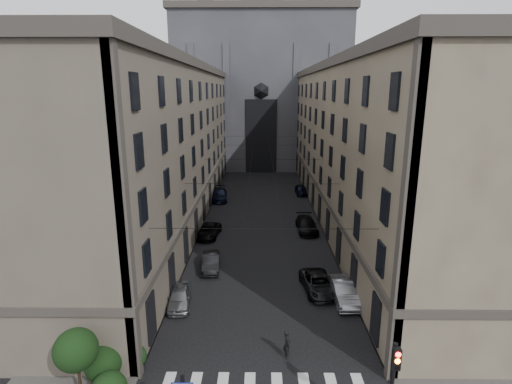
{
  "coord_description": "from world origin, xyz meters",
  "views": [
    {
      "loc": [
        -0.23,
        -12.93,
        15.67
      ],
      "look_at": [
        -0.48,
        12.61,
        9.13
      ],
      "focal_mm": 28.0,
      "sensor_mm": 36.0,
      "label": 1
    }
  ],
  "objects_px": {
    "gothic_tower": "(261,80)",
    "car_right_near": "(344,291)",
    "car_right_midnear": "(318,283)",
    "car_right_far": "(301,190)",
    "car_left_far": "(219,195)",
    "car_right_midfar": "(307,225)",
    "car_left_midfar": "(208,231)",
    "pedestrian": "(287,344)",
    "traffic_light_right": "(393,383)",
    "car_left_near": "(180,297)",
    "car_left_midnear": "(211,262)"
  },
  "relations": [
    {
      "from": "gothic_tower",
      "to": "car_right_near",
      "type": "relative_size",
      "value": 12.13
    },
    {
      "from": "car_right_midnear",
      "to": "car_right_far",
      "type": "xyz_separation_m",
      "value": [
        1.73,
        30.7,
        0.03
      ]
    },
    {
      "from": "car_left_near",
      "to": "pedestrian",
      "type": "relative_size",
      "value": 2.23
    },
    {
      "from": "gothic_tower",
      "to": "car_right_near",
      "type": "bearing_deg",
      "value": -84.12
    },
    {
      "from": "pedestrian",
      "to": "car_left_near",
      "type": "bearing_deg",
      "value": 46.0
    },
    {
      "from": "car_left_midnear",
      "to": "pedestrian",
      "type": "height_order",
      "value": "pedestrian"
    },
    {
      "from": "gothic_tower",
      "to": "car_left_midfar",
      "type": "bearing_deg",
      "value": -97.2
    },
    {
      "from": "car_left_midfar",
      "to": "pedestrian",
      "type": "bearing_deg",
      "value": -63.95
    },
    {
      "from": "car_left_midnear",
      "to": "car_right_midnear",
      "type": "height_order",
      "value": "car_left_midnear"
    },
    {
      "from": "gothic_tower",
      "to": "car_right_far",
      "type": "distance_m",
      "value": 33.44
    },
    {
      "from": "car_left_far",
      "to": "car_right_near",
      "type": "xyz_separation_m",
      "value": [
        12.4,
        -28.82,
        -0.03
      ]
    },
    {
      "from": "gothic_tower",
      "to": "car_left_midfar",
      "type": "xyz_separation_m",
      "value": [
        -5.88,
        -46.53,
        -17.14
      ]
    },
    {
      "from": "car_left_midnear",
      "to": "car_left_midfar",
      "type": "xyz_separation_m",
      "value": [
        -1.28,
        8.23,
        -0.04
      ]
    },
    {
      "from": "car_right_far",
      "to": "car_right_near",
      "type": "bearing_deg",
      "value": -91.92
    },
    {
      "from": "traffic_light_right",
      "to": "car_right_midnear",
      "type": "distance_m",
      "value": 14.53
    },
    {
      "from": "car_left_midfar",
      "to": "car_left_midnear",
      "type": "bearing_deg",
      "value": -74.85
    },
    {
      "from": "car_left_midfar",
      "to": "car_left_far",
      "type": "distance_m",
      "value": 15.14
    },
    {
      "from": "car_left_near",
      "to": "car_right_midnear",
      "type": "height_order",
      "value": "car_right_midnear"
    },
    {
      "from": "car_left_midfar",
      "to": "car_left_far",
      "type": "height_order",
      "value": "car_left_far"
    },
    {
      "from": "car_left_far",
      "to": "traffic_light_right",
      "type": "bearing_deg",
      "value": -79.51
    },
    {
      "from": "traffic_light_right",
      "to": "car_left_far",
      "type": "bearing_deg",
      "value": 105.82
    },
    {
      "from": "car_right_midnear",
      "to": "gothic_tower",
      "type": "bearing_deg",
      "value": 87.51
    },
    {
      "from": "car_left_near",
      "to": "car_right_midnear",
      "type": "relative_size",
      "value": 0.81
    },
    {
      "from": "car_left_near",
      "to": "car_right_far",
      "type": "relative_size",
      "value": 0.95
    },
    {
      "from": "gothic_tower",
      "to": "car_right_near",
      "type": "height_order",
      "value": "gothic_tower"
    },
    {
      "from": "car_left_midfar",
      "to": "car_right_far",
      "type": "bearing_deg",
      "value": 63.12
    },
    {
      "from": "car_left_midfar",
      "to": "pedestrian",
      "type": "distance_m",
      "value": 21.7
    },
    {
      "from": "car_left_midfar",
      "to": "car_right_far",
      "type": "xyz_separation_m",
      "value": [
        12.08,
        18.45,
        0.06
      ]
    },
    {
      "from": "car_right_far",
      "to": "pedestrian",
      "type": "bearing_deg",
      "value": -98.91
    },
    {
      "from": "car_left_near",
      "to": "car_left_far",
      "type": "bearing_deg",
      "value": 83.7
    },
    {
      "from": "car_left_near",
      "to": "gothic_tower",
      "type": "bearing_deg",
      "value": 77.9
    },
    {
      "from": "car_left_near",
      "to": "car_right_near",
      "type": "height_order",
      "value": "car_right_near"
    },
    {
      "from": "car_right_near",
      "to": "car_right_far",
      "type": "xyz_separation_m",
      "value": [
        0.0,
        32.13,
        -0.06
      ]
    },
    {
      "from": "gothic_tower",
      "to": "car_right_far",
      "type": "xyz_separation_m",
      "value": [
        6.2,
        -28.08,
        -17.07
      ]
    },
    {
      "from": "traffic_light_right",
      "to": "pedestrian",
      "type": "xyz_separation_m",
      "value": [
        -4.16,
        6.08,
        -2.38
      ]
    },
    {
      "from": "traffic_light_right",
      "to": "pedestrian",
      "type": "distance_m",
      "value": 7.74
    },
    {
      "from": "car_left_midnear",
      "to": "car_right_far",
      "type": "height_order",
      "value": "car_right_far"
    },
    {
      "from": "traffic_light_right",
      "to": "car_left_near",
      "type": "bearing_deg",
      "value": 134.5
    },
    {
      "from": "traffic_light_right",
      "to": "car_left_midnear",
      "type": "distance_m",
      "value": 21.09
    },
    {
      "from": "car_right_near",
      "to": "car_right_midfar",
      "type": "bearing_deg",
      "value": 91.68
    },
    {
      "from": "car_left_far",
      "to": "car_right_midfar",
      "type": "distance_m",
      "value": 17.46
    },
    {
      "from": "car_left_near",
      "to": "car_right_near",
      "type": "xyz_separation_m",
      "value": [
        12.4,
        0.81,
        0.1
      ]
    },
    {
      "from": "traffic_light_right",
      "to": "car_left_far",
      "type": "xyz_separation_m",
      "value": [
        -11.8,
        41.64,
        -2.47
      ]
    },
    {
      "from": "gothic_tower",
      "to": "car_right_midfar",
      "type": "distance_m",
      "value": 48.09
    },
    {
      "from": "gothic_tower",
      "to": "car_left_near",
      "type": "height_order",
      "value": "gothic_tower"
    },
    {
      "from": "car_right_midnear",
      "to": "car_right_far",
      "type": "relative_size",
      "value": 1.17
    },
    {
      "from": "gothic_tower",
      "to": "car_right_midnear",
      "type": "relative_size",
      "value": 11.63
    },
    {
      "from": "car_right_far",
      "to": "pedestrian",
      "type": "relative_size",
      "value": 2.35
    },
    {
      "from": "traffic_light_right",
      "to": "pedestrian",
      "type": "bearing_deg",
      "value": 124.4
    },
    {
      "from": "car_right_near",
      "to": "pedestrian",
      "type": "height_order",
      "value": "pedestrian"
    }
  ]
}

